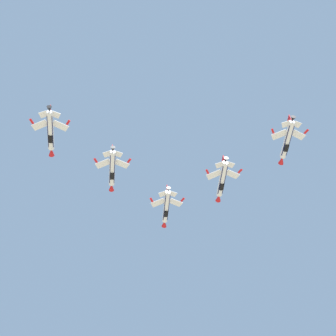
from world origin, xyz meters
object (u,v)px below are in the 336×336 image
object	(u,v)px
fighter_jet_right_wing	(222,180)
fighter_jet_left_outer	(50,131)
fighter_jet_lead	(166,207)
fighter_jet_left_wing	(112,169)
fighter_jet_right_outer	(287,140)

from	to	relation	value
fighter_jet_right_wing	fighter_jet_left_outer	size ratio (longest dim) A/B	1.00
fighter_jet_lead	fighter_jet_left_outer	size ratio (longest dim) A/B	1.00
fighter_jet_lead	fighter_jet_left_wing	world-z (taller)	fighter_jet_lead
fighter_jet_lead	fighter_jet_left_outer	distance (m)	43.11
fighter_jet_right_outer	fighter_jet_lead	bearing A→B (deg)	137.33
fighter_jet_left_wing	fighter_jet_left_outer	xyz separation A→B (m)	(-16.32, -13.90, -2.68)
fighter_jet_left_wing	fighter_jet_right_outer	bearing A→B (deg)	-17.23
fighter_jet_left_outer	fighter_jet_right_outer	bearing A→B (deg)	-1.01
fighter_jet_left_outer	fighter_jet_right_outer	world-z (taller)	fighter_jet_right_outer
fighter_jet_right_wing	fighter_jet_left_outer	bearing A→B (deg)	-165.78
fighter_jet_left_wing	fighter_jet_right_outer	world-z (taller)	fighter_jet_left_wing
fighter_jet_left_wing	fighter_jet_right_wing	size ratio (longest dim) A/B	1.00
fighter_jet_lead	fighter_jet_left_wing	size ratio (longest dim) A/B	1.00
fighter_jet_left_outer	fighter_jet_right_wing	bearing A→B (deg)	14.22
fighter_jet_left_wing	fighter_jet_left_outer	world-z (taller)	fighter_jet_left_wing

